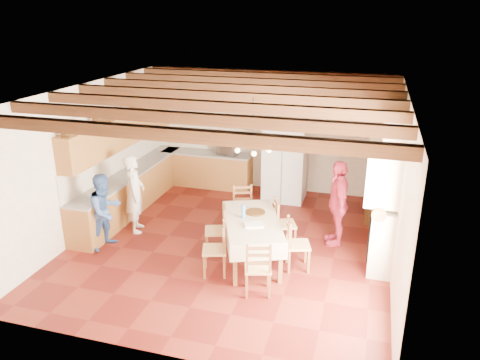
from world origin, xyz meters
name	(u,v)px	position (x,y,z in m)	size (l,w,h in m)	color
floor	(231,244)	(0.00, 0.00, -0.01)	(6.00, 6.50, 0.02)	#531410
ceiling	(230,91)	(0.00, 0.00, 3.01)	(6.00, 6.50, 0.02)	silver
wall_back	(269,131)	(0.00, 3.26, 1.50)	(6.00, 0.02, 3.00)	beige
wall_front	(152,256)	(0.00, -3.26, 1.50)	(6.00, 0.02, 3.00)	beige
wall_left	(89,159)	(-3.01, 0.00, 1.50)	(0.02, 6.50, 3.00)	beige
wall_right	(400,188)	(3.01, 0.00, 1.50)	(0.02, 6.50, 3.00)	beige
ceiling_beams	(230,97)	(0.00, 0.00, 2.91)	(6.00, 6.30, 0.16)	#331911
lower_cabinets_left	(132,191)	(-2.70, 1.05, 0.43)	(0.60, 4.30, 0.86)	brown
lower_cabinets_back	(207,170)	(-1.55, 2.95, 0.43)	(2.30, 0.60, 0.86)	brown
countertop_left	(130,172)	(-2.70, 1.05, 0.88)	(0.62, 4.30, 0.04)	slate
countertop_back	(207,153)	(-1.55, 2.95, 0.88)	(2.34, 0.62, 0.04)	slate
backsplash_left	(118,158)	(-2.98, 1.05, 1.20)	(0.03, 4.30, 0.60)	beige
backsplash_back	(210,138)	(-1.55, 3.23, 1.20)	(2.30, 0.03, 0.60)	beige
upper_cabinets	(122,130)	(-2.83, 1.05, 1.85)	(0.35, 4.20, 0.70)	brown
fireplace	(382,188)	(2.72, 0.20, 1.40)	(0.56, 1.60, 2.80)	beige
wall_picture	(333,121)	(1.55, 3.23, 1.85)	(0.34, 0.03, 0.42)	black
refrigerator	(285,160)	(0.55, 2.62, 0.97)	(0.97, 0.80, 1.94)	silver
hutch	(382,166)	(2.75, 2.23, 1.16)	(0.54, 1.28, 2.32)	#391D0C
dining_table	(252,224)	(0.55, -0.47, 0.72)	(1.55, 2.05, 0.80)	beige
chandelier	(253,142)	(0.55, -0.47, 2.25)	(0.47, 0.47, 0.03)	black
chair_left_near	(214,249)	(0.04, -1.10, 0.48)	(0.42, 0.40, 0.96)	brown
chair_left_far	(216,230)	(-0.17, -0.40, 0.48)	(0.42, 0.40, 0.96)	brown
chair_right_near	(298,244)	(1.40, -0.53, 0.48)	(0.42, 0.40, 0.96)	brown
chair_right_far	(285,223)	(1.02, 0.24, 0.48)	(0.42, 0.40, 0.96)	brown
chair_end_near	(258,267)	(0.91, -1.47, 0.48)	(0.42, 0.40, 0.96)	brown
chair_end_far	(243,209)	(0.07, 0.65, 0.48)	(0.42, 0.40, 0.96)	brown
person_man	(135,193)	(-2.06, 0.06, 0.82)	(0.60, 0.39, 1.64)	silver
person_woman_blue	(105,211)	(-2.28, -0.72, 0.74)	(0.72, 0.56, 1.48)	#3A5EA1
person_woman_red	(338,203)	(1.96, 0.63, 0.85)	(1.00, 0.41, 1.70)	#C52C48
microwave	(228,149)	(-0.99, 2.95, 1.04)	(0.49, 0.33, 0.27)	silver
fridge_vase	(283,114)	(0.47, 2.62, 2.09)	(0.29, 0.29, 0.30)	#391D0C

